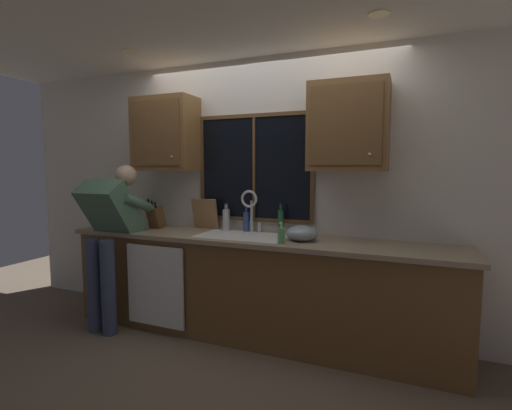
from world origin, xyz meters
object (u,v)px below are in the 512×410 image
object	(u,v)px
knife_block	(156,218)
bottle_green_glass	(281,222)
mixing_bowl	(302,233)
soap_dispenser	(281,235)
bottle_amber_small	(246,221)
bottle_tall_clear	(226,219)
cutting_board	(205,214)
person_standing	(111,228)

from	to	relation	value
knife_block	bottle_green_glass	distance (m)	1.28
mixing_bowl	soap_dispenser	xyz separation A→B (m)	(-0.12, -0.19, 0.01)
mixing_bowl	bottle_amber_small	distance (m)	0.66
bottle_tall_clear	bottle_amber_small	bearing A→B (deg)	6.99
soap_dispenser	bottle_amber_small	world-z (taller)	bottle_amber_small
bottle_green_glass	bottle_amber_small	xyz separation A→B (m)	(-0.36, 0.03, -0.02)
knife_block	bottle_amber_small	bearing A→B (deg)	10.92
mixing_bowl	soap_dispenser	world-z (taller)	soap_dispenser
cutting_board	bottle_amber_small	distance (m)	0.45
cutting_board	soap_dispenser	distance (m)	1.03
mixing_bowl	bottle_amber_small	world-z (taller)	bottle_amber_small
cutting_board	bottle_tall_clear	xyz separation A→B (m)	(0.24, -0.01, -0.04)
bottle_amber_small	bottle_green_glass	bearing A→B (deg)	-4.64
bottle_green_glass	bottle_tall_clear	distance (m)	0.56
knife_block	bottle_amber_small	size ratio (longest dim) A/B	1.32
bottle_green_glass	bottle_tall_clear	xyz separation A→B (m)	(-0.56, 0.00, -0.01)
knife_block	soap_dispenser	distance (m)	1.43
cutting_board	knife_block	bearing A→B (deg)	-160.61
person_standing	bottle_green_glass	bearing A→B (deg)	18.61
knife_block	cutting_board	size ratio (longest dim) A/B	1.05
bottle_amber_small	mixing_bowl	bearing A→B (deg)	-20.52
bottle_tall_clear	bottle_amber_small	distance (m)	0.20
cutting_board	bottle_tall_clear	distance (m)	0.25
bottle_green_glass	bottle_tall_clear	world-z (taller)	bottle_green_glass
cutting_board	bottle_amber_small	bearing A→B (deg)	1.39
cutting_board	soap_dispenser	bearing A→B (deg)	-23.43
bottle_green_glass	bottle_amber_small	world-z (taller)	bottle_green_glass
knife_block	mixing_bowl	xyz separation A→B (m)	(1.53, -0.05, -0.05)
soap_dispenser	knife_block	bearing A→B (deg)	170.32
knife_block	mixing_bowl	bearing A→B (deg)	-1.97
person_standing	bottle_green_glass	xyz separation A→B (m)	(1.52, 0.51, 0.08)
cutting_board	bottle_tall_clear	bearing A→B (deg)	-3.32
knife_block	bottle_amber_small	distance (m)	0.93
knife_block	mixing_bowl	world-z (taller)	knife_block
bottle_green_glass	soap_dispenser	bearing A→B (deg)	-70.84
knife_block	soap_dispenser	size ratio (longest dim) A/B	1.82
person_standing	bottle_tall_clear	world-z (taller)	person_standing
cutting_board	soap_dispenser	world-z (taller)	cutting_board
knife_block	mixing_bowl	size ratio (longest dim) A/B	1.21
bottle_tall_clear	cutting_board	bearing A→B (deg)	176.68
person_standing	mixing_bowl	size ratio (longest dim) A/B	5.85
soap_dispenser	cutting_board	bearing A→B (deg)	156.57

